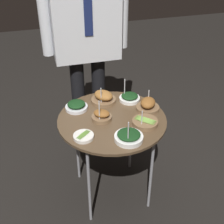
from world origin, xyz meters
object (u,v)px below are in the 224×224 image
Objects in this scene: serving_cart at (112,124)px; bowl_spinach_back_left at (76,106)px; bowl_roast_back_right at (103,98)px; bowl_roast_front_right at (102,116)px; bowl_asparagus_mid_right at (145,122)px; bowl_spinach_center at (129,137)px; bowl_spinach_front_left at (130,98)px; bowl_asparagus_mid_left at (84,136)px; waiter_figure at (85,26)px; bowl_roast_front_center at (148,105)px.

bowl_spinach_back_left is at bearing 138.93° from serving_cart.
bowl_roast_back_right is at bearing 91.22° from serving_cart.
bowl_spinach_back_left is (-0.13, 0.17, -0.00)m from bowl_roast_front_right.
serving_cart is 4.33× the size of bowl_asparagus_mid_right.
bowl_roast_front_right reaches higher than bowl_roast_back_right.
serving_cart is 4.13× the size of bowl_spinach_center.
bowl_spinach_center reaches higher than bowl_spinach_front_left.
bowl_roast_front_right reaches higher than serving_cart.
bowl_asparagus_mid_left is at bearing -93.07° from bowl_spinach_back_left.
bowl_roast_front_right is (-0.25, -0.18, 0.01)m from bowl_spinach_front_left.
bowl_asparagus_mid_right is 0.84m from waiter_figure.
bowl_roast_front_right is at bearing -51.42° from bowl_spinach_back_left.
bowl_asparagus_mid_left is 0.77× the size of bowl_roast_front_center.
bowl_spinach_back_left is 0.09× the size of waiter_figure.
bowl_roast_back_right is (0.21, 0.37, 0.02)m from bowl_asparagus_mid_left.
bowl_roast_front_center reaches higher than serving_cart.
bowl_roast_back_right is at bearing 119.03° from bowl_asparagus_mid_right.
bowl_asparagus_mid_right is 0.31m from bowl_spinach_front_left.
bowl_asparagus_mid_right is at bearing -27.07° from bowl_roast_front_right.
bowl_spinach_front_left is at bearing 40.05° from bowl_asparagus_mid_left.
bowl_asparagus_mid_right is at bearing -72.72° from waiter_figure.
bowl_spinach_front_left and bowl_roast_front_right have the same top height.
bowl_roast_front_right is at bearing 112.12° from bowl_spinach_center.
bowl_roast_back_right is 0.32m from bowl_roast_front_center.
bowl_spinach_center is 0.48m from bowl_spinach_back_left.
bowl_spinach_center is at bearing -85.21° from bowl_roast_back_right.
waiter_figure is (-0.22, 0.70, 0.42)m from bowl_asparagus_mid_right.
waiter_figure reaches higher than serving_cart.
waiter_figure is (-0.03, 0.36, 0.40)m from bowl_roast_back_right.
bowl_asparagus_mid_right is at bearing -37.59° from bowl_spinach_back_left.
bowl_asparagus_mid_right reaches higher than serving_cart.
waiter_figure reaches higher than bowl_roast_front_right.
bowl_roast_back_right is (0.06, 0.21, 0.01)m from bowl_roast_front_right.
bowl_spinach_back_left is at bearing 163.82° from bowl_roast_front_center.
bowl_asparagus_mid_left is 0.72× the size of bowl_spinach_center.
bowl_roast_back_right is (-0.00, 0.22, 0.08)m from serving_cart.
bowl_spinach_front_left is (-0.00, 0.31, 0.01)m from bowl_asparagus_mid_right.
bowl_asparagus_mid_right is 1.04× the size of bowl_roast_front_right.
bowl_spinach_center reaches higher than bowl_spinach_back_left.
bowl_spinach_back_left is at bearing -112.16° from waiter_figure.
bowl_roast_back_right is 0.54m from waiter_figure.
bowl_asparagus_mid_right is 0.40m from bowl_asparagus_mid_left.
bowl_spinach_front_left is 1.04× the size of bowl_spinach_back_left.
bowl_spinach_front_left is 0.38m from bowl_spinach_back_left.
bowl_roast_front_right reaches higher than bowl_asparagus_mid_left.
serving_cart is at bearing 97.98° from bowl_spinach_center.
bowl_spinach_front_left reaches higher than bowl_spinach_back_left.
bowl_asparagus_mid_right is at bearing -33.34° from serving_cart.
bowl_spinach_front_left reaches higher than bowl_roast_front_center.
bowl_spinach_back_left is at bearing -167.87° from bowl_roast_back_right.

